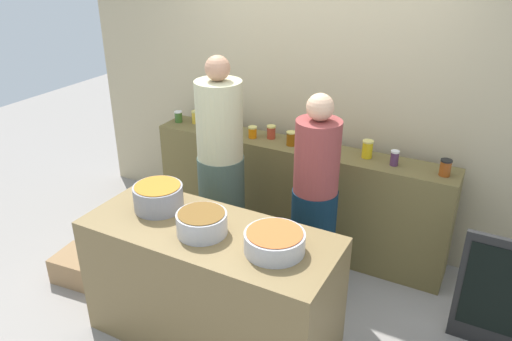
{
  "coord_description": "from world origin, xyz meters",
  "views": [
    {
      "loc": [
        1.55,
        -2.55,
        2.61
      ],
      "look_at": [
        0.0,
        0.35,
        1.05
      ],
      "focal_mm": 34.8,
      "sensor_mm": 36.0,
      "label": 1
    }
  ],
  "objects_px": {
    "preserve_jar_3": "(211,124)",
    "preserve_jar_7": "(291,138)",
    "preserve_jar_6": "(271,132)",
    "preserve_jar_10": "(445,168)",
    "preserve_jar_9": "(395,158)",
    "cook_with_tongs": "(221,178)",
    "chalkboard_sign": "(501,296)",
    "cook_in_cap": "(314,209)",
    "bread_crate": "(80,266)",
    "preserve_jar_1": "(196,117)",
    "preserve_jar_5": "(253,132)",
    "preserve_jar_4": "(225,126)",
    "preserve_jar_2": "(205,118)",
    "preserve_jar_8": "(367,149)",
    "preserve_jar_0": "(178,117)",
    "cooking_pot_center": "(202,223)",
    "cooking_pot_left": "(158,197)",
    "cooking_pot_right": "(275,242)"
  },
  "relations": [
    {
      "from": "preserve_jar_5",
      "to": "cooking_pot_right",
      "type": "height_order",
      "value": "preserve_jar_5"
    },
    {
      "from": "preserve_jar_9",
      "to": "bread_crate",
      "type": "relative_size",
      "value": 0.32
    },
    {
      "from": "preserve_jar_6",
      "to": "chalkboard_sign",
      "type": "height_order",
      "value": "preserve_jar_6"
    },
    {
      "from": "preserve_jar_8",
      "to": "cooking_pot_center",
      "type": "xyz_separation_m",
      "value": [
        -0.62,
        -1.47,
        -0.08
      ]
    },
    {
      "from": "preserve_jar_5",
      "to": "cook_with_tongs",
      "type": "relative_size",
      "value": 0.06
    },
    {
      "from": "preserve_jar_9",
      "to": "preserve_jar_1",
      "type": "bearing_deg",
      "value": 177.81
    },
    {
      "from": "preserve_jar_2",
      "to": "cook_in_cap",
      "type": "distance_m",
      "value": 1.53
    },
    {
      "from": "preserve_jar_0",
      "to": "bread_crate",
      "type": "bearing_deg",
      "value": -94.01
    },
    {
      "from": "preserve_jar_0",
      "to": "bread_crate",
      "type": "distance_m",
      "value": 1.64
    },
    {
      "from": "preserve_jar_3",
      "to": "preserve_jar_5",
      "type": "relative_size",
      "value": 1.38
    },
    {
      "from": "preserve_jar_0",
      "to": "preserve_jar_8",
      "type": "height_order",
      "value": "preserve_jar_8"
    },
    {
      "from": "preserve_jar_9",
      "to": "preserve_jar_8",
      "type": "bearing_deg",
      "value": 168.81
    },
    {
      "from": "preserve_jar_2",
      "to": "preserve_jar_8",
      "type": "xyz_separation_m",
      "value": [
        1.57,
        -0.0,
        0.0
      ]
    },
    {
      "from": "preserve_jar_3",
      "to": "cooking_pot_left",
      "type": "xyz_separation_m",
      "value": [
        0.38,
        -1.25,
        -0.07
      ]
    },
    {
      "from": "preserve_jar_0",
      "to": "preserve_jar_8",
      "type": "bearing_deg",
      "value": 0.91
    },
    {
      "from": "preserve_jar_8",
      "to": "cooking_pot_right",
      "type": "height_order",
      "value": "preserve_jar_8"
    },
    {
      "from": "preserve_jar_10",
      "to": "cooking_pot_center",
      "type": "distance_m",
      "value": 1.89
    },
    {
      "from": "preserve_jar_6",
      "to": "preserve_jar_8",
      "type": "distance_m",
      "value": 0.87
    },
    {
      "from": "cooking_pot_right",
      "to": "cook_in_cap",
      "type": "distance_m",
      "value": 0.87
    },
    {
      "from": "preserve_jar_4",
      "to": "cook_with_tongs",
      "type": "xyz_separation_m",
      "value": [
        0.3,
        -0.57,
        -0.21
      ]
    },
    {
      "from": "preserve_jar_1",
      "to": "cook_in_cap",
      "type": "xyz_separation_m",
      "value": [
        1.49,
        -0.63,
        -0.29
      ]
    },
    {
      "from": "chalkboard_sign",
      "to": "cook_in_cap",
      "type": "bearing_deg",
      "value": -179.81
    },
    {
      "from": "preserve_jar_2",
      "to": "preserve_jar_9",
      "type": "relative_size",
      "value": 1.17
    },
    {
      "from": "cooking_pot_center",
      "to": "cook_in_cap",
      "type": "xyz_separation_m",
      "value": [
        0.42,
        0.87,
        -0.22
      ]
    },
    {
      "from": "preserve_jar_2",
      "to": "preserve_jar_4",
      "type": "xyz_separation_m",
      "value": [
        0.26,
        -0.06,
        -0.01
      ]
    },
    {
      "from": "chalkboard_sign",
      "to": "cooking_pot_left",
      "type": "bearing_deg",
      "value": -161.21
    },
    {
      "from": "preserve_jar_6",
      "to": "preserve_jar_9",
      "type": "distance_m",
      "value": 1.11
    },
    {
      "from": "preserve_jar_1",
      "to": "preserve_jar_8",
      "type": "height_order",
      "value": "preserve_jar_8"
    },
    {
      "from": "preserve_jar_0",
      "to": "cooking_pot_center",
      "type": "distance_m",
      "value": 1.9
    },
    {
      "from": "preserve_jar_2",
      "to": "preserve_jar_9",
      "type": "distance_m",
      "value": 1.8
    },
    {
      "from": "preserve_jar_2",
      "to": "cook_with_tongs",
      "type": "height_order",
      "value": "cook_with_tongs"
    },
    {
      "from": "preserve_jar_10",
      "to": "preserve_jar_3",
      "type": "bearing_deg",
      "value": -178.75
    },
    {
      "from": "preserve_jar_10",
      "to": "bread_crate",
      "type": "distance_m",
      "value": 3.03
    },
    {
      "from": "preserve_jar_7",
      "to": "preserve_jar_9",
      "type": "xyz_separation_m",
      "value": [
        0.88,
        0.01,
        -0.0
      ]
    },
    {
      "from": "preserve_jar_9",
      "to": "chalkboard_sign",
      "type": "height_order",
      "value": "preserve_jar_9"
    },
    {
      "from": "preserve_jar_8",
      "to": "cook_with_tongs",
      "type": "distance_m",
      "value": 1.21
    },
    {
      "from": "preserve_jar_9",
      "to": "cook_in_cap",
      "type": "xyz_separation_m",
      "value": [
        -0.43,
        -0.56,
        -0.29
      ]
    },
    {
      "from": "preserve_jar_0",
      "to": "cook_in_cap",
      "type": "relative_size",
      "value": 0.07
    },
    {
      "from": "preserve_jar_3",
      "to": "preserve_jar_7",
      "type": "bearing_deg",
      "value": 3.12
    },
    {
      "from": "preserve_jar_2",
      "to": "preserve_jar_6",
      "type": "height_order",
      "value": "preserve_jar_2"
    },
    {
      "from": "cooking_pot_center",
      "to": "cooking_pot_left",
      "type": "bearing_deg",
      "value": 164.24
    },
    {
      "from": "preserve_jar_6",
      "to": "preserve_jar_10",
      "type": "relative_size",
      "value": 0.92
    },
    {
      "from": "preserve_jar_1",
      "to": "preserve_jar_9",
      "type": "xyz_separation_m",
      "value": [
        1.92,
        -0.07,
        0.0
      ]
    },
    {
      "from": "preserve_jar_6",
      "to": "cook_with_tongs",
      "type": "relative_size",
      "value": 0.06
    },
    {
      "from": "preserve_jar_9",
      "to": "cooking_pot_center",
      "type": "height_order",
      "value": "preserve_jar_9"
    },
    {
      "from": "preserve_jar_7",
      "to": "cooking_pot_center",
      "type": "height_order",
      "value": "preserve_jar_7"
    },
    {
      "from": "preserve_jar_8",
      "to": "preserve_jar_9",
      "type": "relative_size",
      "value": 1.2
    },
    {
      "from": "cook_in_cap",
      "to": "bread_crate",
      "type": "relative_size",
      "value": 4.23
    },
    {
      "from": "preserve_jar_4",
      "to": "chalkboard_sign",
      "type": "bearing_deg",
      "value": -12.38
    },
    {
      "from": "preserve_jar_7",
      "to": "preserve_jar_9",
      "type": "bearing_deg",
      "value": 0.44
    }
  ]
}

